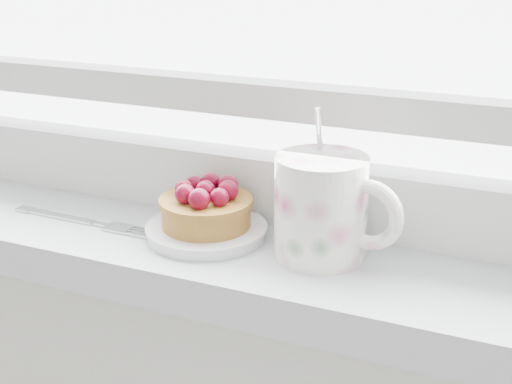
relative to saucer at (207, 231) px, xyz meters
The scene contains 4 objects.
saucer is the anchor object (origin of this frame).
raspberry_tart 0.03m from the saucer, 19.94° to the left, with size 0.09×0.09×0.05m.
floral_mug 0.13m from the saucer, ahead, with size 0.13×0.10×0.14m.
fork 0.14m from the saucer, behind, with size 0.18×0.02×0.00m.
Camera 1 is at (0.28, 1.30, 1.23)m, focal length 50.00 mm.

